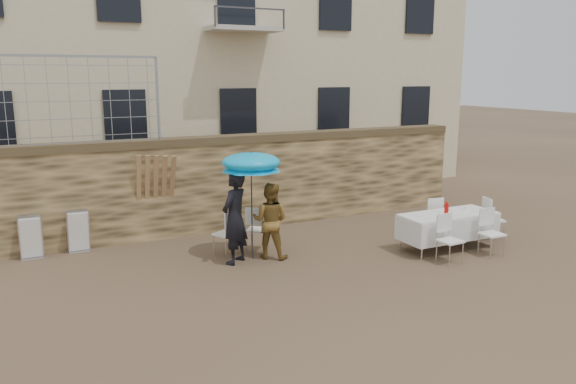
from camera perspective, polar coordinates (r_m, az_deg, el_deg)
name	(u,v)px	position (r m, az deg, el deg)	size (l,w,h in m)	color
ground	(325,304)	(9.26, 3.80, -11.29)	(80.00, 80.00, 0.00)	brown
stone_wall	(221,184)	(13.33, -6.82, 0.80)	(13.00, 0.50, 2.20)	olive
chain_link_fence	(80,101)	(12.45, -20.36, 8.66)	(3.20, 0.06, 1.80)	gray
man_suit	(235,217)	(10.93, -5.43, -2.59)	(0.67, 0.44, 1.84)	black
woman_dress	(270,221)	(11.24, -1.83, -2.93)	(0.75, 0.58, 1.54)	#AA7C34
umbrella	(251,165)	(10.96, -3.76, 2.71)	(1.20, 1.20, 2.01)	#3F3F44
couple_chair_left	(226,232)	(11.54, -6.35, -4.09)	(0.48, 0.48, 0.96)	white
couple_chair_right	(257,228)	(11.78, -3.14, -3.70)	(0.48, 0.48, 0.96)	white
banquet_table	(448,215)	(12.29, 15.99, -2.29)	(2.10, 0.85, 0.78)	silver
soda_bottle	(446,210)	(12.01, 15.79, -1.74)	(0.09, 0.09, 0.26)	red
table_chair_front_left	(450,240)	(11.42, 16.16, -4.66)	(0.48, 0.48, 0.96)	white
table_chair_front_right	(492,233)	(12.17, 20.03, -3.91)	(0.48, 0.48, 0.96)	white
table_chair_back	(430,217)	(13.06, 14.25, -2.50)	(0.48, 0.48, 0.96)	white
table_chair_side	(493,218)	(13.37, 20.13, -2.54)	(0.48, 0.48, 0.96)	white
chair_stack_left	(31,235)	(12.47, -24.69, -4.01)	(0.46, 0.40, 0.92)	white
chair_stack_right	(78,230)	(12.51, -20.57, -3.62)	(0.46, 0.32, 0.92)	white
wood_planks	(153,197)	(12.68, -13.59, -0.48)	(0.70, 0.20, 2.00)	#A37749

